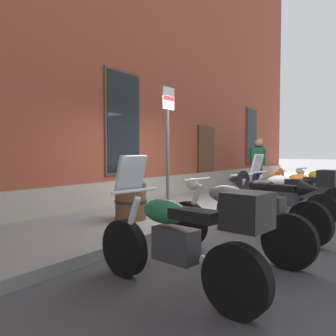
# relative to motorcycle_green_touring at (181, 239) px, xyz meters

# --- Properties ---
(ground_plane) EXTENTS (140.00, 140.00, 0.00)m
(ground_plane) POSITION_rel_motorcycle_green_touring_xyz_m (3.40, 1.41, -0.56)
(ground_plane) COLOR #38383A
(sidewalk) EXTENTS (30.94, 2.54, 0.15)m
(sidewalk) POSITION_rel_motorcycle_green_touring_xyz_m (3.40, 2.68, -0.49)
(sidewalk) COLOR slate
(sidewalk) RESTS_ON ground_plane
(brick_pub_facade) EXTENTS (24.94, 7.28, 9.78)m
(brick_pub_facade) POSITION_rel_motorcycle_green_touring_xyz_m (3.40, 7.53, 4.32)
(brick_pub_facade) COLOR brown
(brick_pub_facade) RESTS_ON ground_plane
(motorcycle_green_touring) EXTENTS (0.66, 2.04, 1.35)m
(motorcycle_green_touring) POSITION_rel_motorcycle_green_touring_xyz_m (0.00, 0.00, 0.00)
(motorcycle_green_touring) COLOR black
(motorcycle_green_touring) RESTS_ON ground_plane
(motorcycle_grey_naked) EXTENTS (0.62, 2.16, 1.01)m
(motorcycle_grey_naked) POSITION_rel_motorcycle_green_touring_xyz_m (1.43, 0.15, -0.06)
(motorcycle_grey_naked) COLOR black
(motorcycle_grey_naked) RESTS_ON ground_plane
(motorcycle_black_sport) EXTENTS (0.76, 2.04, 1.07)m
(motorcycle_black_sport) POSITION_rel_motorcycle_green_touring_xyz_m (2.69, 0.15, 0.02)
(motorcycle_black_sport) COLOR black
(motorcycle_black_sport) RESTS_ON ground_plane
(motorcycle_silver_touring) EXTENTS (0.66, 2.04, 1.34)m
(motorcycle_silver_touring) POSITION_rel_motorcycle_green_touring_xyz_m (4.14, 0.13, 0.00)
(motorcycle_silver_touring) COLOR black
(motorcycle_silver_touring) RESTS_ON ground_plane
(motorcycle_orange_sport) EXTENTS (0.64, 2.15, 1.01)m
(motorcycle_orange_sport) POSITION_rel_motorcycle_green_touring_xyz_m (5.40, 0.27, -0.01)
(motorcycle_orange_sport) COLOR black
(motorcycle_orange_sport) RESTS_ON ground_plane
(motorcycle_yellow_naked) EXTENTS (0.62, 2.02, 0.97)m
(motorcycle_yellow_naked) POSITION_rel_motorcycle_green_touring_xyz_m (6.85, 0.08, -0.08)
(motorcycle_yellow_naked) COLOR black
(motorcycle_yellow_naked) RESTS_ON ground_plane
(pedestrian_striped_shirt) EXTENTS (0.39, 0.62, 1.67)m
(pedestrian_striped_shirt) POSITION_rel_motorcycle_green_touring_xyz_m (8.45, 2.42, 0.53)
(pedestrian_striped_shirt) COLOR #1E1E4C
(pedestrian_striped_shirt) RESTS_ON sidewalk
(pedestrian_dark_jacket) EXTENTS (0.66, 0.24, 1.76)m
(pedestrian_dark_jacket) POSITION_rel_motorcycle_green_touring_xyz_m (9.44, 2.71, 0.58)
(pedestrian_dark_jacket) COLOR #38332D
(pedestrian_dark_jacket) RESTS_ON sidewalk
(parking_sign) EXTENTS (0.36, 0.07, 2.55)m
(parking_sign) POSITION_rel_motorcycle_green_touring_xyz_m (2.84, 2.18, 1.23)
(parking_sign) COLOR #4C4C51
(parking_sign) RESTS_ON sidewalk
(barrel_planter) EXTENTS (0.60, 0.60, 1.01)m
(barrel_planter) POSITION_rel_motorcycle_green_touring_xyz_m (1.95, 2.38, 0.03)
(barrel_planter) COLOR brown
(barrel_planter) RESTS_ON sidewalk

